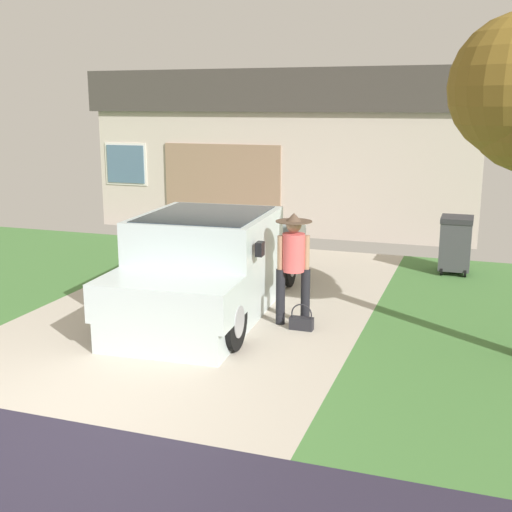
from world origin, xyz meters
The scene contains 5 objects.
pickup_truck centered at (0.10, 4.00, 0.73)m, with size 2.32×5.33×1.60m.
person_with_hat centered at (1.54, 3.81, 1.01)m, with size 0.54×0.54×1.70m.
handbag centered at (1.74, 3.58, 0.12)m, with size 0.35×0.14×0.40m.
house_with_garage centered at (-0.81, 13.13, 2.08)m, with size 10.22×6.02×4.09m.
wheeled_trash_bin centered at (3.70, 7.81, 0.61)m, with size 0.60×0.72×1.12m.
Camera 1 is at (4.11, -5.38, 3.26)m, focal length 46.25 mm.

